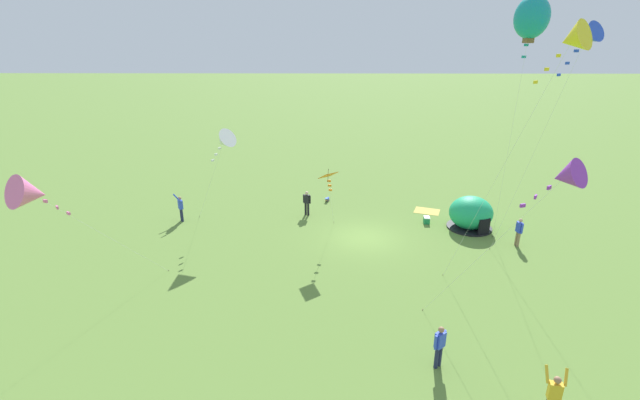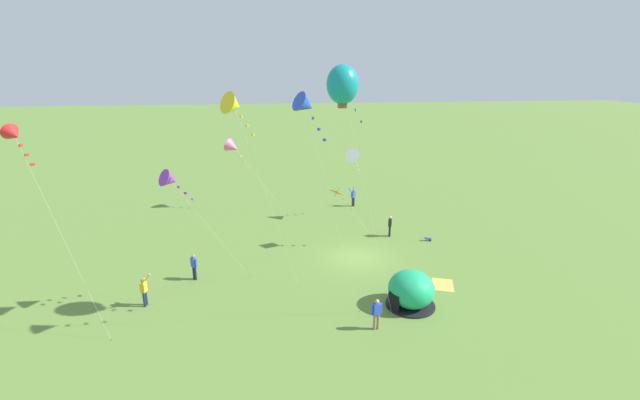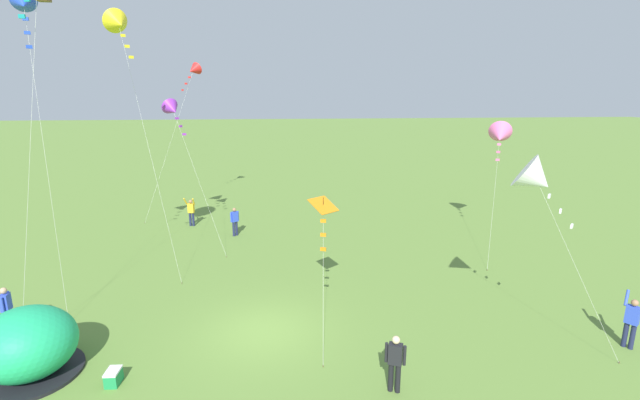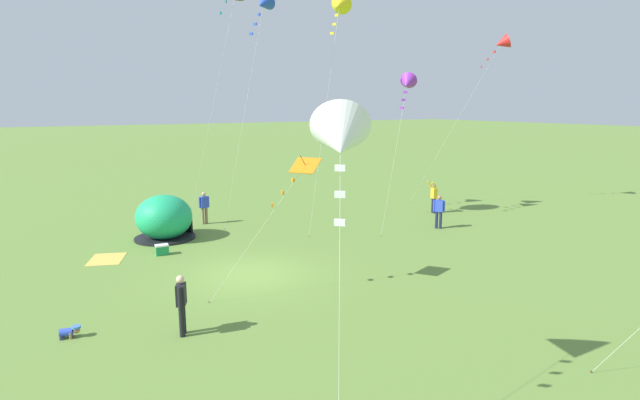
# 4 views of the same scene
# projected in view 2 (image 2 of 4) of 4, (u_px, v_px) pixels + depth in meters

# --- Properties ---
(ground_plane) EXTENTS (300.00, 300.00, 0.00)m
(ground_plane) POSITION_uv_depth(u_px,v_px,m) (356.00, 258.00, 30.70)
(ground_plane) COLOR olive
(popup_tent) EXTENTS (2.81, 2.81, 2.10)m
(popup_tent) POSITION_uv_depth(u_px,v_px,m) (411.00, 290.00, 24.16)
(popup_tent) COLOR #1EAD6B
(popup_tent) RESTS_ON ground
(picnic_blanket) EXTENTS (2.05, 1.81, 0.01)m
(picnic_blanket) POSITION_uv_depth(u_px,v_px,m) (443.00, 285.00, 26.81)
(picnic_blanket) COLOR gold
(picnic_blanket) RESTS_ON ground
(cooler_box) EXTENTS (0.40, 0.56, 0.44)m
(cooler_box) POSITION_uv_depth(u_px,v_px,m) (408.00, 280.00, 26.93)
(cooler_box) COLOR #1E8C4C
(cooler_box) RESTS_ON ground
(toddler_crawling) EXTENTS (0.34, 0.55, 0.32)m
(toddler_crawling) POSITION_uv_depth(u_px,v_px,m) (428.00, 239.00, 33.69)
(toddler_crawling) COLOR blue
(toddler_crawling) RESTS_ON ground
(person_arms_raised) EXTENTS (0.67, 0.72, 1.89)m
(person_arms_raised) POSITION_uv_depth(u_px,v_px,m) (353.00, 196.00, 42.09)
(person_arms_raised) COLOR #1E2347
(person_arms_raised) RESTS_ON ground
(person_with_toddler) EXTENTS (0.54, 0.38, 1.72)m
(person_with_toddler) POSITION_uv_depth(u_px,v_px,m) (390.00, 225.00, 34.41)
(person_with_toddler) COLOR black
(person_with_toddler) RESTS_ON ground
(person_far_back) EXTENTS (0.48, 0.43, 1.72)m
(person_far_back) POSITION_uv_depth(u_px,v_px,m) (194.00, 266.00, 27.25)
(person_far_back) COLOR #1E2347
(person_far_back) RESTS_ON ground
(person_center_field) EXTENTS (0.29, 0.59, 1.72)m
(person_center_field) POSITION_uv_depth(u_px,v_px,m) (377.00, 313.00, 21.96)
(person_center_field) COLOR #8C7251
(person_center_field) RESTS_ON ground
(person_strolling) EXTENTS (0.69, 0.56, 1.89)m
(person_strolling) POSITION_uv_depth(u_px,v_px,m) (144.00, 290.00, 24.16)
(person_strolling) COLOR #1E2347
(person_strolling) RESTS_ON ground
(kite_white) EXTENTS (3.40, 2.49, 6.37)m
(kite_white) POSITION_uv_depth(u_px,v_px,m) (354.00, 157.00, 37.41)
(kite_white) COLOR silver
(kite_white) RESTS_ON ground
(kite_pink) EXTENTS (3.66, 5.79, 6.76)m
(kite_pink) POSITION_uv_depth(u_px,v_px,m) (233.00, 147.00, 40.29)
(kite_pink) COLOR silver
(kite_pink) RESTS_ON ground
(kite_teal) EXTENTS (1.74, 3.56, 13.19)m
(kite_teal) POSITION_uv_depth(u_px,v_px,m) (343.00, 85.00, 20.25)
(kite_teal) COLOR silver
(kite_teal) RESTS_ON ground
(kite_purple) EXTENTS (3.62, 4.52, 8.00)m
(kite_purple) POSITION_uv_depth(u_px,v_px,m) (170.00, 180.00, 22.39)
(kite_purple) COLOR silver
(kite_purple) RESTS_ON ground
(kite_orange) EXTENTS (1.17, 3.91, 4.63)m
(kite_orange) POSITION_uv_depth(u_px,v_px,m) (339.00, 195.00, 31.52)
(kite_orange) COLOR silver
(kite_orange) RESTS_ON ground
(kite_yellow) EXTENTS (3.34, 4.08, 11.95)m
(kite_yellow) POSITION_uv_depth(u_px,v_px,m) (234.00, 105.00, 20.50)
(kite_yellow) COLOR silver
(kite_yellow) RESTS_ON ground
(kite_red) EXTENTS (3.79, 4.77, 10.44)m
(kite_red) POSITION_uv_depth(u_px,v_px,m) (14.00, 135.00, 20.81)
(kite_red) COLOR silver
(kite_red) RESTS_ON ground
(kite_blue) EXTENTS (2.04, 3.79, 12.03)m
(kite_blue) POSITION_uv_depth(u_px,v_px,m) (306.00, 105.00, 18.73)
(kite_blue) COLOR silver
(kite_blue) RESTS_ON ground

